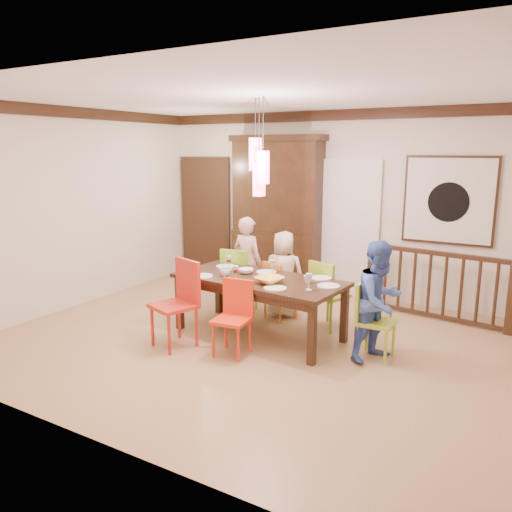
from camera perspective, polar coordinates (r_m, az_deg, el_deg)
The scene contains 36 objects.
floor at distance 6.25m, azimuth -0.62°, elevation -9.57°, with size 6.00×6.00×0.00m, color #AB8652.
ceiling at distance 5.84m, azimuth -0.69°, elevation 17.92°, with size 6.00×6.00×0.00m, color white.
wall_back at distance 8.11m, azimuth 8.44°, elevation 5.90°, with size 6.00×6.00×0.00m, color beige.
wall_left at distance 7.83m, azimuth -19.98°, elevation 5.08°, with size 5.00×5.00×0.00m, color beige.
crown_molding at distance 5.83m, azimuth -0.68°, elevation 17.14°, with size 6.00×5.00×0.16m, color black, non-canonical shape.
panel_door at distance 9.26m, azimuth -5.71°, elevation 4.24°, with size 1.04×0.07×2.24m, color black.
white_doorway at distance 8.00m, azimuth 10.59°, elevation 2.86°, with size 0.97×0.05×2.22m, color silver.
painting at distance 7.58m, azimuth 21.17°, elevation 5.93°, with size 1.25×0.06×1.25m.
pendant_cluster at distance 5.99m, azimuth 0.36°, elevation 10.17°, with size 0.27×0.21×1.14m.
dining_table at distance 6.20m, azimuth 0.34°, elevation -3.24°, with size 2.20×1.15×0.75m.
chair_far_left at distance 7.16m, azimuth -1.80°, elevation -2.20°, with size 0.46×0.46×0.94m.
chair_far_mid at distance 6.86m, azimuth 2.85°, elevation -3.47°, with size 0.47×0.47×0.82m.
chair_far_right at distance 6.59m, azimuth 8.46°, elevation -3.80°, with size 0.52×0.52×0.90m.
chair_near_left at distance 5.96m, azimuth -9.43°, elevation -4.82°, with size 0.59×0.59×1.03m.
chair_near_mid at distance 5.67m, azimuth -2.80°, elevation -6.61°, with size 0.42×0.42×0.85m.
chair_end_right at distance 5.75m, azimuth 13.66°, elevation -6.65°, with size 0.40×0.40×0.87m.
china_hutch at distance 8.29m, azimuth 2.42°, elevation 4.90°, with size 1.61×0.46×2.53m.
balustrade at distance 7.27m, azimuth 19.98°, elevation -3.05°, with size 2.03×0.35×0.96m.
person_far_left at distance 7.30m, azimuth -0.97°, elevation -0.77°, with size 0.50×0.33×1.36m, color beige.
person_far_mid at distance 6.98m, azimuth 3.16°, elevation -2.06°, with size 0.59×0.38×1.21m, color beige.
person_end_right at distance 5.67m, azimuth 13.93°, elevation -5.02°, with size 0.66×0.51×1.35m, color #4060B5.
serving_bowl at distance 5.92m, azimuth 1.55°, elevation -2.77°, with size 0.32×0.32×0.08m, color gold.
small_bowl at distance 6.39m, azimuth -1.16°, elevation -1.72°, with size 0.20×0.20×0.06m, color white.
cup_left at distance 6.25m, azimuth -3.60°, elevation -1.88°, with size 0.13×0.13×0.10m, color silver.
cup_right at distance 5.96m, azimuth 5.96°, elevation -2.66°, with size 0.10×0.10×0.09m, color silver.
plate_far_left at distance 6.76m, azimuth -3.49°, elevation -1.19°, with size 0.26×0.26×0.01m, color white.
plate_far_mid at distance 6.43m, azimuth 1.20°, elevation -1.85°, with size 0.26×0.26×0.01m, color white.
plate_far_right at distance 6.19m, azimuth 7.44°, elevation -2.51°, with size 0.26×0.26×0.01m, color white.
plate_near_left at distance 6.27m, azimuth -6.13°, elevation -2.29°, with size 0.26×0.26×0.01m, color white.
plate_near_mid at distance 5.70m, azimuth 2.20°, elevation -3.70°, with size 0.26×0.26×0.01m, color white.
plate_end_right at distance 5.85m, azimuth 8.29°, elevation -3.41°, with size 0.26×0.26×0.01m, color white.
wine_glass_a at distance 6.56m, azimuth -3.11°, elevation -0.80°, with size 0.08×0.08×0.19m, color #590C19, non-canonical shape.
wine_glass_b at distance 6.31m, azimuth 1.89°, elevation -1.31°, with size 0.08×0.08×0.19m, color silver, non-canonical shape.
wine_glass_c at distance 6.00m, azimuth -2.34°, elevation -2.01°, with size 0.08×0.08×0.19m, color #590C19, non-canonical shape.
wine_glass_d at distance 5.66m, azimuth 6.07°, elevation -2.95°, with size 0.08×0.08×0.19m, color silver, non-canonical shape.
napkin at distance 5.93m, azimuth -1.65°, elevation -3.06°, with size 0.18×0.14×0.01m, color #D83359.
Camera 1 is at (2.96, -5.00, 2.31)m, focal length 35.00 mm.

